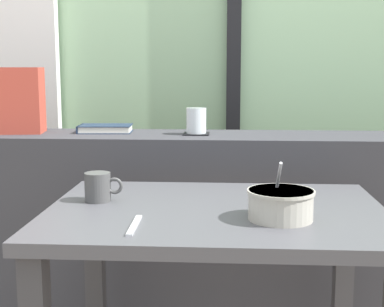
# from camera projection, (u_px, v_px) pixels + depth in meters

# --- Properties ---
(outdoor_backdrop) EXTENTS (4.80, 0.08, 2.80)m
(outdoor_backdrop) POSITION_uv_depth(u_px,v_px,m) (207.00, 8.00, 2.79)
(outdoor_backdrop) COLOR #9EC699
(outdoor_backdrop) RESTS_ON ground
(curtain_left_panel) EXTENTS (0.56, 0.06, 2.50)m
(curtain_left_panel) POSITION_uv_depth(u_px,v_px,m) (2.00, 38.00, 2.78)
(curtain_left_panel) COLOR white
(curtain_left_panel) RESTS_ON ground
(window_divider_post) EXTENTS (0.07, 0.05, 2.60)m
(window_divider_post) POSITION_uv_depth(u_px,v_px,m) (234.00, 28.00, 2.73)
(window_divider_post) COLOR black
(window_divider_post) RESTS_ON ground
(dark_console_ledge) EXTENTS (2.80, 0.35, 0.85)m
(dark_console_ledge) POSITION_uv_depth(u_px,v_px,m) (199.00, 239.00, 2.23)
(dark_console_ledge) COLOR #38383D
(dark_console_ledge) RESTS_ON ground
(breakfast_table) EXTENTS (0.94, 0.69, 0.72)m
(breakfast_table) POSITION_uv_depth(u_px,v_px,m) (216.00, 251.00, 1.57)
(breakfast_table) COLOR #414145
(breakfast_table) RESTS_ON ground
(coaster_square) EXTENTS (0.10, 0.10, 0.00)m
(coaster_square) POSITION_uv_depth(u_px,v_px,m) (196.00, 134.00, 2.17)
(coaster_square) COLOR black
(coaster_square) RESTS_ON dark_console_ledge
(juice_glass) EXTENTS (0.08, 0.08, 0.10)m
(juice_glass) POSITION_uv_depth(u_px,v_px,m) (196.00, 122.00, 2.16)
(juice_glass) COLOR white
(juice_glass) RESTS_ON coaster_square
(closed_book) EXTENTS (0.22, 0.15, 0.03)m
(closed_book) POSITION_uv_depth(u_px,v_px,m) (105.00, 129.00, 2.24)
(closed_book) COLOR #1E2D47
(closed_book) RESTS_ON dark_console_ledge
(throw_pillow) EXTENTS (0.34, 0.18, 0.26)m
(throw_pillow) POSITION_uv_depth(u_px,v_px,m) (1.00, 100.00, 2.20)
(throw_pillow) COLOR #B74233
(throw_pillow) RESTS_ON dark_console_ledge
(soup_bowl) EXTENTS (0.17, 0.17, 0.16)m
(soup_bowl) POSITION_uv_depth(u_px,v_px,m) (281.00, 205.00, 1.43)
(soup_bowl) COLOR #BCB7A8
(soup_bowl) RESTS_ON breakfast_table
(fork_utensil) EXTENTS (0.02, 0.17, 0.01)m
(fork_utensil) POSITION_uv_depth(u_px,v_px,m) (134.00, 225.00, 1.37)
(fork_utensil) COLOR silver
(fork_utensil) RESTS_ON breakfast_table
(ceramic_mug) EXTENTS (0.11, 0.08, 0.08)m
(ceramic_mug) POSITION_uv_depth(u_px,v_px,m) (98.00, 187.00, 1.62)
(ceramic_mug) COLOR #4C4C4C
(ceramic_mug) RESTS_ON breakfast_table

